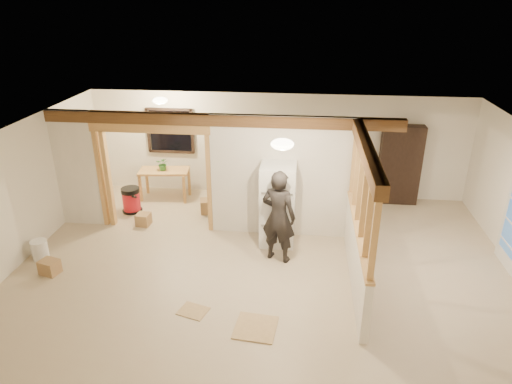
# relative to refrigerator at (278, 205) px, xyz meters

# --- Properties ---
(floor) EXTENTS (9.00, 6.50, 0.01)m
(floor) POSITION_rel_refrigerator_xyz_m (-0.18, -0.81, -0.83)
(floor) COLOR #BDAB8C
(floor) RESTS_ON ground
(ceiling) EXTENTS (9.00, 6.50, 0.01)m
(ceiling) POSITION_rel_refrigerator_xyz_m (-0.18, -0.81, 1.68)
(ceiling) COLOR white
(wall_back) EXTENTS (9.00, 0.01, 2.50)m
(wall_back) POSITION_rel_refrigerator_xyz_m (-0.18, 2.44, 0.43)
(wall_back) COLOR silver
(wall_back) RESTS_ON floor
(wall_front) EXTENTS (9.00, 0.01, 2.50)m
(wall_front) POSITION_rel_refrigerator_xyz_m (-0.18, -4.06, 0.43)
(wall_front) COLOR silver
(wall_front) RESTS_ON floor
(wall_left) EXTENTS (0.01, 6.50, 2.50)m
(wall_left) POSITION_rel_refrigerator_xyz_m (-4.68, -0.81, 0.43)
(wall_left) COLOR silver
(wall_left) RESTS_ON floor
(partition_left_stub) EXTENTS (0.90, 0.12, 2.50)m
(partition_left_stub) POSITION_rel_refrigerator_xyz_m (-4.23, 0.39, 0.43)
(partition_left_stub) COLOR silver
(partition_left_stub) RESTS_ON floor
(partition_center) EXTENTS (2.80, 0.12, 2.50)m
(partition_center) POSITION_rel_refrigerator_xyz_m (0.02, 0.39, 0.43)
(partition_center) COLOR silver
(partition_center) RESTS_ON floor
(doorway_frame) EXTENTS (2.46, 0.14, 2.20)m
(doorway_frame) POSITION_rel_refrigerator_xyz_m (-2.58, 0.39, 0.28)
(doorway_frame) COLOR tan
(doorway_frame) RESTS_ON floor
(header_beam_back) EXTENTS (7.00, 0.18, 0.22)m
(header_beam_back) POSITION_rel_refrigerator_xyz_m (-1.18, 0.39, 1.56)
(header_beam_back) COLOR brown
(header_beam_back) RESTS_ON ceiling
(header_beam_right) EXTENTS (0.18, 3.30, 0.22)m
(header_beam_right) POSITION_rel_refrigerator_xyz_m (1.42, -1.21, 1.56)
(header_beam_right) COLOR brown
(header_beam_right) RESTS_ON ceiling
(pony_wall) EXTENTS (0.12, 3.20, 1.00)m
(pony_wall) POSITION_rel_refrigerator_xyz_m (1.42, -1.21, -0.32)
(pony_wall) COLOR silver
(pony_wall) RESTS_ON floor
(stud_partition) EXTENTS (0.14, 3.20, 1.32)m
(stud_partition) POSITION_rel_refrigerator_xyz_m (1.42, -1.21, 0.84)
(stud_partition) COLOR tan
(stud_partition) RESTS_ON pony_wall
(window_back) EXTENTS (1.12, 0.10, 1.10)m
(window_back) POSITION_rel_refrigerator_xyz_m (-2.78, 2.36, 0.73)
(window_back) COLOR black
(window_back) RESTS_ON wall_back
(ceiling_dome_main) EXTENTS (0.36, 0.36, 0.16)m
(ceiling_dome_main) POSITION_rel_refrigerator_xyz_m (0.12, -1.31, 1.66)
(ceiling_dome_main) COLOR #FFEABF
(ceiling_dome_main) RESTS_ON ceiling
(ceiling_dome_util) EXTENTS (0.32, 0.32, 0.14)m
(ceiling_dome_util) POSITION_rel_refrigerator_xyz_m (-2.68, 1.49, 1.66)
(ceiling_dome_util) COLOR #FFEABF
(ceiling_dome_util) RESTS_ON ceiling
(hanging_bulb) EXTENTS (0.07, 0.07, 0.07)m
(hanging_bulb) POSITION_rel_refrigerator_xyz_m (-2.18, 0.79, 1.36)
(hanging_bulb) COLOR #FFD88C
(hanging_bulb) RESTS_ON ceiling
(refrigerator) EXTENTS (0.68, 0.66, 1.64)m
(refrigerator) POSITION_rel_refrigerator_xyz_m (0.00, 0.00, 0.00)
(refrigerator) COLOR white
(refrigerator) RESTS_ON floor
(woman) EXTENTS (0.75, 0.61, 1.78)m
(woman) POSITION_rel_refrigerator_xyz_m (0.06, -0.64, 0.07)
(woman) COLOR #292625
(woman) RESTS_ON floor
(work_table) EXTENTS (1.22, 0.71, 0.74)m
(work_table) POSITION_rel_refrigerator_xyz_m (-2.84, 1.84, -0.45)
(work_table) COLOR tan
(work_table) RESTS_ON floor
(potted_plant) EXTENTS (0.31, 0.27, 0.32)m
(potted_plant) POSITION_rel_refrigerator_xyz_m (-2.84, 1.82, 0.08)
(potted_plant) COLOR #32692A
(potted_plant) RESTS_ON work_table
(shop_vac) EXTENTS (0.49, 0.49, 0.59)m
(shop_vac) POSITION_rel_refrigerator_xyz_m (-3.40, 1.02, -0.53)
(shop_vac) COLOR #B41521
(shop_vac) RESTS_ON floor
(bookshelf) EXTENTS (0.94, 0.31, 1.88)m
(bookshelf) POSITION_rel_refrigerator_xyz_m (2.70, 2.21, 0.12)
(bookshelf) COLOR black
(bookshelf) RESTS_ON floor
(bucket) EXTENTS (0.33, 0.33, 0.38)m
(bucket) POSITION_rel_refrigerator_xyz_m (-4.39, -1.12, -0.63)
(bucket) COLOR silver
(bucket) RESTS_ON floor
(box_util_a) EXTENTS (0.43, 0.39, 0.31)m
(box_util_a) POSITION_rel_refrigerator_xyz_m (-1.64, 1.18, -0.67)
(box_util_a) COLOR #A37C4F
(box_util_a) RESTS_ON floor
(box_util_b) EXTENTS (0.30, 0.30, 0.26)m
(box_util_b) POSITION_rel_refrigerator_xyz_m (-2.92, 0.42, -0.69)
(box_util_b) COLOR #A37C4F
(box_util_b) RESTS_ON floor
(box_front) EXTENTS (0.38, 0.34, 0.26)m
(box_front) POSITION_rel_refrigerator_xyz_m (-3.97, -1.57, -0.69)
(box_front) COLOR #A37C4F
(box_front) RESTS_ON floor
(floor_panel_near) EXTENTS (0.67, 0.67, 0.02)m
(floor_panel_near) POSITION_rel_refrigerator_xyz_m (-0.15, -2.63, -0.81)
(floor_panel_near) COLOR tan
(floor_panel_near) RESTS_ON floor
(floor_panel_far) EXTENTS (0.52, 0.46, 0.01)m
(floor_panel_far) POSITION_rel_refrigerator_xyz_m (-1.17, -2.35, -0.81)
(floor_panel_far) COLOR tan
(floor_panel_far) RESTS_ON floor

